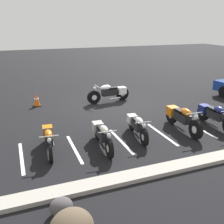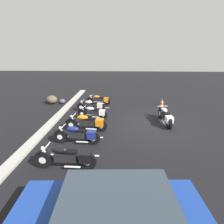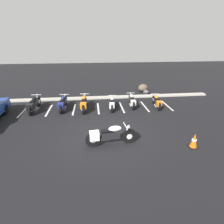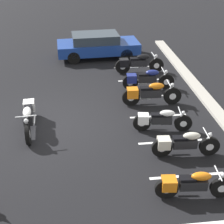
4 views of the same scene
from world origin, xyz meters
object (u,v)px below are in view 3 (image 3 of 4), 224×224
object	(u,v)px
landscape_rock_0	(143,88)
traffic_cone	(194,141)
parked_bike_3	(112,103)
landscape_rock_1	(146,92)
parked_bike_2	(84,103)
motorcycle_white_featured	(109,135)
parked_bike_0	(34,104)
parked_bike_1	(63,103)
parked_bike_5	(157,101)
parked_bike_4	(132,101)

from	to	relation	value
landscape_rock_0	traffic_cone	size ratio (longest dim) A/B	1.43
parked_bike_3	landscape_rock_0	distance (m)	5.17
landscape_rock_1	parked_bike_3	bearing A→B (deg)	-136.54
parked_bike_2	landscape_rock_1	size ratio (longest dim) A/B	4.59
motorcycle_white_featured	parked_bike_2	distance (m)	4.56
parked_bike_0	parked_bike_2	bearing A→B (deg)	-91.61
parked_bike_1	parked_bike_2	distance (m)	1.42
parked_bike_0	parked_bike_5	world-z (taller)	parked_bike_0
parked_bike_4	landscape_rock_1	size ratio (longest dim) A/B	4.06
motorcycle_white_featured	parked_bike_3	size ratio (longest dim) A/B	1.16
landscape_rock_0	traffic_cone	world-z (taller)	landscape_rock_0
parked_bike_0	parked_bike_5	size ratio (longest dim) A/B	1.17
parked_bike_1	parked_bike_3	distance (m)	3.28
parked_bike_1	parked_bike_5	distance (m)	6.39
parked_bike_1	traffic_cone	xyz separation A→B (m)	(6.26, -5.19, -0.16)
parked_bike_2	landscape_rock_0	size ratio (longest dim) A/B	2.50
motorcycle_white_featured	parked_bike_3	world-z (taller)	motorcycle_white_featured
parked_bike_1	parked_bike_3	world-z (taller)	parked_bike_1
motorcycle_white_featured	parked_bike_4	bearing A→B (deg)	61.83
parked_bike_2	parked_bike_5	world-z (taller)	parked_bike_2
parked_bike_0	parked_bike_3	world-z (taller)	parked_bike_0
parked_bike_5	landscape_rock_0	world-z (taller)	parked_bike_5
parked_bike_3	landscape_rock_1	world-z (taller)	parked_bike_3
motorcycle_white_featured	landscape_rock_1	xyz separation A→B (m)	(3.96, 7.50, -0.28)
parked_bike_2	traffic_cone	bearing A→B (deg)	-133.57
parked_bike_5	landscape_rock_0	distance (m)	4.00
parked_bike_4	landscape_rock_1	bearing A→B (deg)	-30.36
motorcycle_white_featured	landscape_rock_0	xyz separation A→B (m)	(3.93, 8.36, -0.14)
parked_bike_0	traffic_cone	size ratio (longest dim) A/B	3.58
parked_bike_0	parked_bike_4	xyz separation A→B (m)	(6.54, 0.15, -0.06)
parked_bike_3	parked_bike_5	xyz separation A→B (m)	(3.12, 0.00, -0.00)
parked_bike_0	landscape_rock_0	size ratio (longest dim) A/B	2.51
landscape_rock_1	parked_bike_4	bearing A→B (deg)	-123.90
parked_bike_3	parked_bike_4	distance (m)	1.47
motorcycle_white_featured	parked_bike_2	world-z (taller)	parked_bike_2
parked_bike_4	landscape_rock_0	distance (m)	4.11
parked_bike_4	landscape_rock_1	distance (m)	3.39
parked_bike_2	parked_bike_1	bearing A→B (deg)	85.12
motorcycle_white_featured	landscape_rock_0	size ratio (longest dim) A/B	2.48
parked_bike_3	parked_bike_2	bearing A→B (deg)	96.48
landscape_rock_0	parked_bike_1	bearing A→B (deg)	-149.99
motorcycle_white_featured	parked_bike_5	xyz separation A→B (m)	(3.76, 4.36, -0.07)
parked_bike_1	traffic_cone	bearing A→B (deg)	-126.67
parked_bike_3	parked_bike_5	size ratio (longest dim) A/B	1.00
parked_bike_5	traffic_cone	bearing A→B (deg)	-176.37
parked_bike_1	parked_bike_2	xyz separation A→B (m)	(1.41, -0.18, 0.02)
parked_bike_5	landscape_rock_1	xyz separation A→B (m)	(0.20, 3.14, -0.22)
landscape_rock_1	motorcycle_white_featured	bearing A→B (deg)	-117.84
landscape_rock_1	landscape_rock_0	bearing A→B (deg)	92.26
parked_bike_2	traffic_cone	xyz separation A→B (m)	(4.85, -5.01, -0.18)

